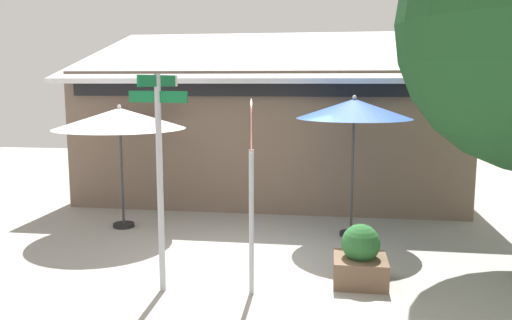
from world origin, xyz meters
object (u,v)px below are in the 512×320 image
object	(u,v)px
street_sign_post	(160,160)
stop_sign	(251,160)
patio_umbrella_ivory_left	(120,119)
patio_umbrella_royal_blue_center	(354,110)
sidewalk_planter	(360,259)

from	to	relation	value
street_sign_post	stop_sign	bearing A→B (deg)	3.30
street_sign_post	patio_umbrella_ivory_left	bearing A→B (deg)	121.21
street_sign_post	patio_umbrella_royal_blue_center	size ratio (longest dim) A/B	1.13
patio_umbrella_royal_blue_center	sidewalk_planter	size ratio (longest dim) A/B	3.02
street_sign_post	patio_umbrella_royal_blue_center	xyz separation A→B (m)	(2.83, 3.17, 0.56)
street_sign_post	stop_sign	size ratio (longest dim) A/B	1.12
stop_sign	patio_umbrella_royal_blue_center	xyz separation A→B (m)	(1.52, 3.10, 0.55)
stop_sign	patio_umbrella_ivory_left	xyz separation A→B (m)	(-3.21, 3.07, 0.33)
stop_sign	patio_umbrella_royal_blue_center	world-z (taller)	stop_sign
patio_umbrella_royal_blue_center	sidewalk_planter	world-z (taller)	patio_umbrella_royal_blue_center
patio_umbrella_ivory_left	sidewalk_planter	distance (m)	5.70
patio_umbrella_ivory_left	stop_sign	bearing A→B (deg)	-43.69
patio_umbrella_ivory_left	patio_umbrella_royal_blue_center	world-z (taller)	patio_umbrella_royal_blue_center
stop_sign	sidewalk_planter	bearing A→B (deg)	21.67
patio_umbrella_ivory_left	street_sign_post	bearing A→B (deg)	-58.79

